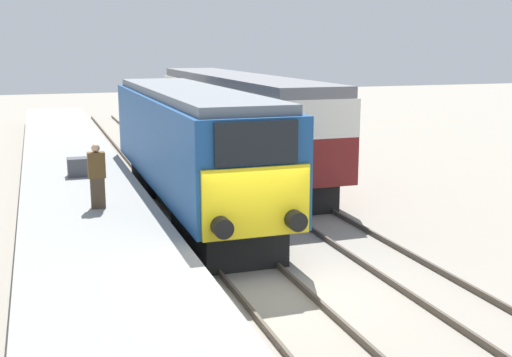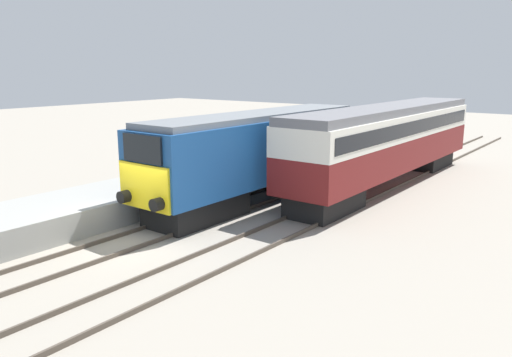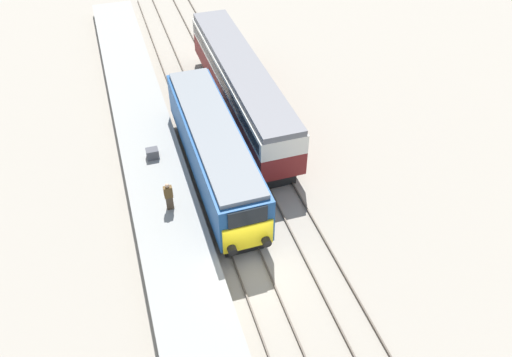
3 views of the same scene
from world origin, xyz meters
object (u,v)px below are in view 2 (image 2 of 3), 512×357
Objects in this scene: locomotive at (258,152)px; luggage_crate at (231,158)px; passenger_carriage at (388,138)px; person_on_platform at (167,160)px.

locomotive is 18.95× the size of luggage_crate.
passenger_carriage reaches higher than luggage_crate.
locomotive reaches higher than luggage_crate.
person_on_platform is at bearing -140.13° from locomotive.
passenger_carriage is at bearing 60.89° from locomotive.
passenger_carriage is at bearing 32.06° from luggage_crate.
luggage_crate is at bearing 149.28° from locomotive.
luggage_crate is (-0.20, 4.49, -0.55)m from person_on_platform.
passenger_carriage is at bearing 53.28° from person_on_platform.
person_on_platform is at bearing -126.72° from passenger_carriage.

